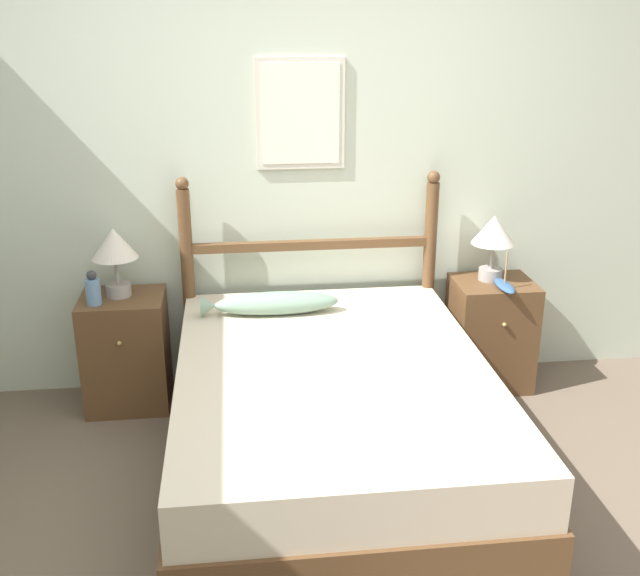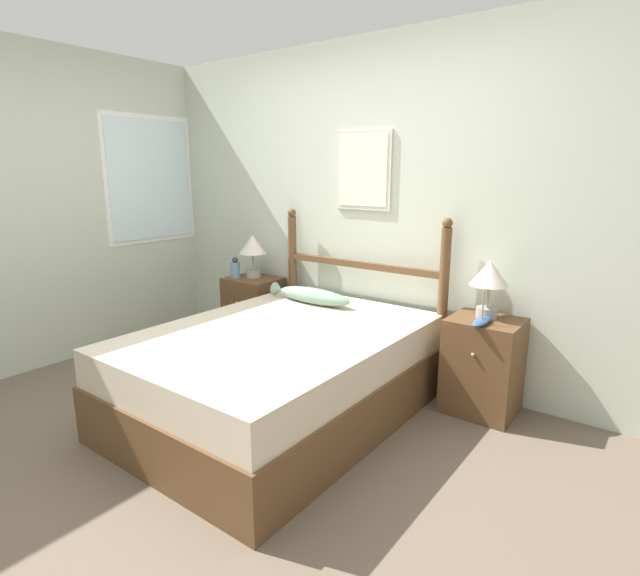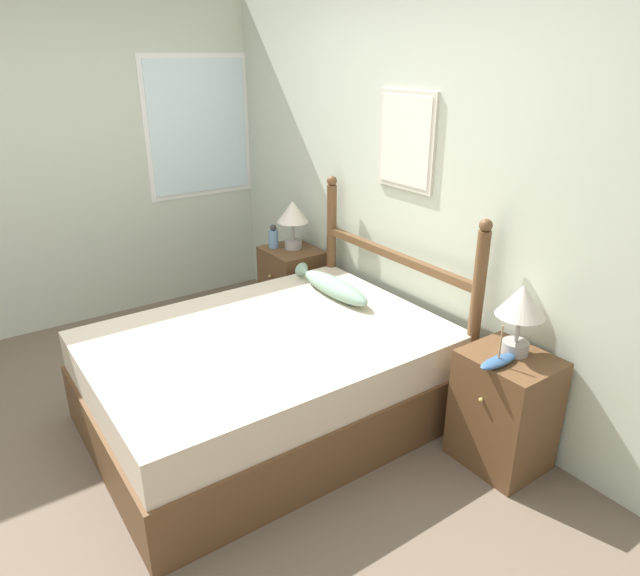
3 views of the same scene
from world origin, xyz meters
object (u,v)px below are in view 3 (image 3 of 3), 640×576
Objects in this scene: nightstand_right at (504,410)px; bottle at (273,237)px; nightstand_left at (292,287)px; table_lamp_right at (521,306)px; bed at (268,378)px; model_boat at (498,361)px; table_lamp_left at (293,215)px; fish_pillow at (333,286)px.

bottle is (-2.22, -0.09, 0.41)m from nightstand_right.
nightstand_left is 1.70× the size of table_lamp_right.
bed is at bearing -141.41° from nightstand_right.
bed is 3.10× the size of nightstand_left.
bottle is (-2.21, -0.13, -0.19)m from table_lamp_right.
model_boat is at bearing -80.58° from table_lamp_right.
nightstand_right is at bearing 95.34° from model_boat.
nightstand_right is 2.26m from bottle.
table_lamp_left is at bearing 175.99° from model_boat.
table_lamp_right is at bearing 10.26° from fish_pillow.
model_boat is 1.30m from fish_pillow.
table_lamp_left is 0.24m from bottle.
nightstand_left is 1.00× the size of nightstand_right.
table_lamp_left is at bearing -179.59° from table_lamp_right.
bed is 8.09× the size of model_boat.
table_lamp_right is at bearing 40.29° from bed.
model_boat is (2.23, -0.03, -0.06)m from bottle.
table_lamp_right reaches higher than bottle.
nightstand_right is 2.19m from table_lamp_left.
bottle is at bearing -134.74° from table_lamp_left.
bed is 3.10× the size of nightstand_right.
fish_pillow reaches higher than bed.
nightstand_right is at bearing 8.45° from fish_pillow.
table_lamp_right is (-0.02, 0.04, 0.59)m from nightstand_right.
nightstand_left reaches higher than bed.
bed is 2.74× the size of fish_pillow.
model_boat is (2.12, -0.15, -0.25)m from table_lamp_left.
table_lamp_right is 0.30m from model_boat.
bottle is (-1.17, 0.75, 0.44)m from bed.
bed is at bearing -39.02° from table_lamp_left.
table_lamp_right is at bearing 99.42° from model_boat.
nightstand_right is 0.37m from model_boat.
table_lamp_right reaches higher than nightstand_right.
nightstand_left is at bearing -178.93° from table_lamp_right.
nightstand_left and nightstand_right have the same top height.
bottle is 2.23m from model_boat.
model_boat reaches higher than bed.
bottle is at bearing -176.67° from table_lamp_right.
fish_pillow is (0.82, -0.22, -0.27)m from table_lamp_left.
fish_pillow is (-1.27, -0.23, -0.27)m from table_lamp_right.
nightstand_left is 0.59m from table_lamp_left.
bed is 1.46m from bottle.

